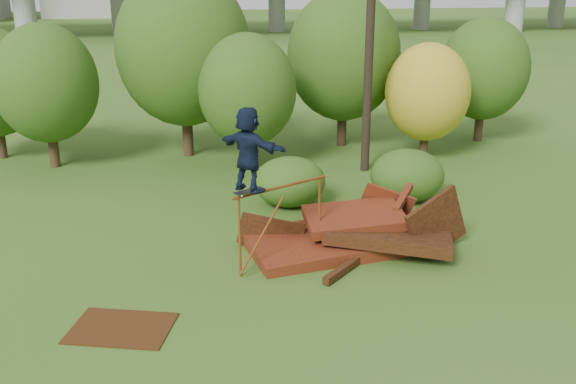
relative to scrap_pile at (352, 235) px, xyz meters
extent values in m
plane|color=#2D5116|center=(-0.78, -2.22, -0.36)|extent=(240.00, 240.00, 0.00)
cube|color=#4C180D|center=(-0.69, 0.05, -0.18)|extent=(3.79, 2.68, 0.58)
cube|color=black|center=(0.81, -0.25, 0.06)|extent=(3.38, 2.77, 0.57)
cube|color=#4C180D|center=(0.11, 0.25, 0.34)|extent=(2.37, 1.60, 0.49)
cube|color=black|center=(1.91, -0.45, 0.29)|extent=(1.84, 0.78, 1.87)
cube|color=#4C180D|center=(1.11, 1.05, 0.19)|extent=(1.51, 0.76, 1.53)
cube|color=black|center=(-1.89, 0.45, -0.01)|extent=(1.65, 0.39, 1.07)
cube|color=black|center=(-0.39, -1.15, -0.24)|extent=(1.47, 1.47, 0.16)
cube|color=#4C180D|center=(1.51, 0.75, 0.59)|extent=(0.93, 1.30, 0.36)
cylinder|color=brown|center=(-2.77, -1.04, 0.55)|extent=(0.06, 0.06, 1.82)
cylinder|color=brown|center=(-0.79, 0.06, 0.55)|extent=(0.06, 0.06, 1.82)
cylinder|color=brown|center=(-1.78, -0.49, 1.46)|extent=(2.27, 1.30, 0.06)
cube|color=black|center=(-2.54, -0.91, 1.55)|extent=(0.69, 0.50, 0.02)
cylinder|color=beige|center=(-2.72, -1.09, 1.51)|extent=(0.06, 0.05, 0.05)
cylinder|color=beige|center=(-2.79, -0.96, 1.51)|extent=(0.06, 0.05, 0.05)
cylinder|color=beige|center=(-2.28, -0.86, 1.51)|extent=(0.06, 0.05, 0.05)
cylinder|color=beige|center=(-2.36, -0.72, 1.51)|extent=(0.06, 0.05, 0.05)
imported|color=black|center=(-2.54, -0.91, 2.45)|extent=(1.52, 1.56, 1.78)
cube|color=#3B200C|center=(-5.17, -2.84, -0.35)|extent=(2.13, 1.78, 0.03)
cylinder|color=black|center=(-8.16, 8.54, 0.42)|extent=(0.33, 0.33, 1.57)
ellipsoid|color=#224111|center=(-8.16, 8.54, 2.49)|extent=(3.42, 3.42, 3.93)
cylinder|color=black|center=(-3.62, 9.26, 0.67)|extent=(0.38, 0.38, 2.07)
ellipsoid|color=#224111|center=(-3.62, 9.26, 3.47)|extent=(4.69, 4.69, 5.40)
cylinder|color=black|center=(-1.65, 7.12, 0.38)|extent=(0.33, 0.33, 1.48)
ellipsoid|color=#224111|center=(-1.65, 7.12, 2.32)|extent=(3.22, 3.22, 3.70)
cylinder|color=black|center=(2.25, 9.75, 0.56)|extent=(0.36, 0.36, 1.84)
ellipsoid|color=#224111|center=(2.25, 9.75, 3.05)|extent=(4.21, 4.21, 4.84)
cylinder|color=black|center=(4.68, 7.42, 0.27)|extent=(0.31, 0.31, 1.27)
ellipsoid|color=#A58C19|center=(4.68, 7.42, 2.02)|extent=(2.96, 2.96, 3.40)
cylinder|color=black|center=(7.77, 9.52, 0.41)|extent=(0.33, 0.33, 1.55)
ellipsoid|color=#224111|center=(7.77, 9.52, 2.46)|extent=(3.40, 3.40, 3.91)
cylinder|color=black|center=(-10.22, 10.07, 0.37)|extent=(0.33, 0.33, 1.47)
ellipsoid|color=#224111|center=(-0.92, 3.30, 0.34)|extent=(2.03, 1.88, 1.41)
ellipsoid|color=#224111|center=(2.49, 3.14, 0.39)|extent=(2.14, 1.96, 1.51)
camera|label=1|loc=(-3.92, -13.65, 5.82)|focal=40.00mm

